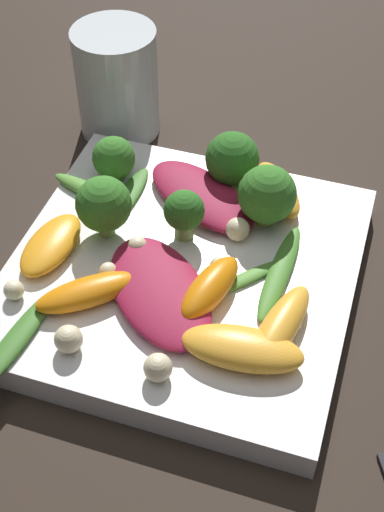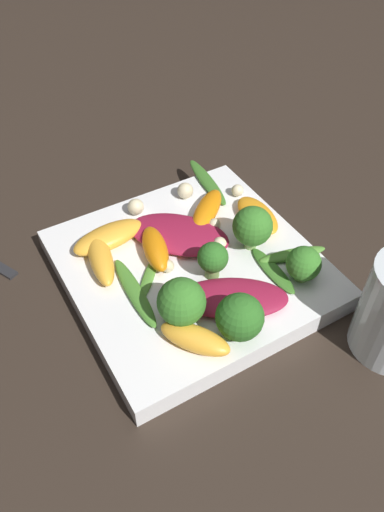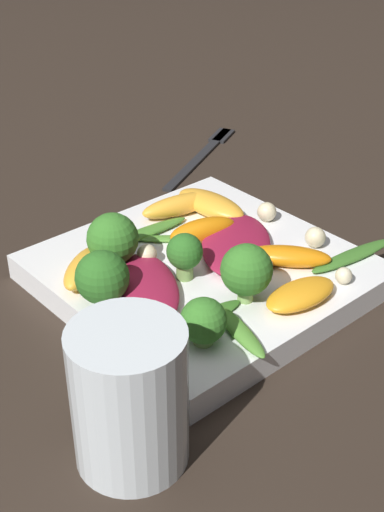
# 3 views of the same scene
# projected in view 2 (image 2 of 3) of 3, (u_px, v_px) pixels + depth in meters

# --- Properties ---
(ground_plane) EXTENTS (2.40, 2.40, 0.00)m
(ground_plane) POSITION_uv_depth(u_px,v_px,m) (191.00, 276.00, 0.52)
(ground_plane) COLOR #2D231C
(plate) EXTENTS (0.24, 0.24, 0.02)m
(plate) POSITION_uv_depth(u_px,v_px,m) (191.00, 269.00, 0.51)
(plate) COLOR white
(plate) RESTS_ON ground_plane
(radicchio_leaf_0) EXTENTS (0.11, 0.09, 0.01)m
(radicchio_leaf_0) POSITION_uv_depth(u_px,v_px,m) (233.00, 298.00, 0.46)
(radicchio_leaf_0) COLOR maroon
(radicchio_leaf_0) RESTS_ON plate
(radicchio_leaf_1) EXTENTS (0.12, 0.12, 0.01)m
(radicchio_leaf_1) POSITION_uv_depth(u_px,v_px,m) (179.00, 234.00, 0.52)
(radicchio_leaf_1) COLOR maroon
(radicchio_leaf_1) RESTS_ON plate
(orange_segment_0) EXTENTS (0.04, 0.07, 0.02)m
(orange_segment_0) POSITION_uv_depth(u_px,v_px,m) (155.00, 249.00, 0.50)
(orange_segment_0) COLOR orange
(orange_segment_0) RESTS_ON plate
(orange_segment_1) EXTENTS (0.06, 0.07, 0.02)m
(orange_segment_1) POSITION_uv_depth(u_px,v_px,m) (195.00, 339.00, 0.43)
(orange_segment_1) COLOR #FCAD33
(orange_segment_1) RESTS_ON plate
(orange_segment_2) EXTENTS (0.07, 0.07, 0.02)m
(orange_segment_2) POSITION_uv_depth(u_px,v_px,m) (207.00, 210.00, 0.55)
(orange_segment_2) COLOR orange
(orange_segment_2) RESTS_ON plate
(orange_segment_3) EXTENTS (0.08, 0.04, 0.02)m
(orange_segment_3) POSITION_uv_depth(u_px,v_px,m) (108.00, 237.00, 0.52)
(orange_segment_3) COLOR #FCAD33
(orange_segment_3) RESTS_ON plate
(orange_segment_4) EXTENTS (0.04, 0.07, 0.01)m
(orange_segment_4) POSITION_uv_depth(u_px,v_px,m) (257.00, 215.00, 0.54)
(orange_segment_4) COLOR orange
(orange_segment_4) RESTS_ON plate
(orange_segment_5) EXTENTS (0.04, 0.08, 0.02)m
(orange_segment_5) POSITION_uv_depth(u_px,v_px,m) (100.00, 257.00, 0.50)
(orange_segment_5) COLOR #FCAD33
(orange_segment_5) RESTS_ON plate
(broccoli_floret_0) EXTENTS (0.03, 0.03, 0.04)m
(broccoli_floret_0) POSITION_uv_depth(u_px,v_px,m) (303.00, 264.00, 0.48)
(broccoli_floret_0) COLOR #84AD5B
(broccoli_floret_0) RESTS_ON plate
(broccoli_floret_1) EXTENTS (0.04, 0.04, 0.04)m
(broccoli_floret_1) POSITION_uv_depth(u_px,v_px,m) (240.00, 317.00, 0.43)
(broccoli_floret_1) COLOR #84AD5B
(broccoli_floret_1) RESTS_ON plate
(broccoli_floret_2) EXTENTS (0.04, 0.04, 0.05)m
(broccoli_floret_2) POSITION_uv_depth(u_px,v_px,m) (181.00, 302.00, 0.43)
(broccoli_floret_2) COLOR #7A9E51
(broccoli_floret_2) RESTS_ON plate
(broccoli_floret_3) EXTENTS (0.04, 0.04, 0.05)m
(broccoli_floret_3) POSITION_uv_depth(u_px,v_px,m) (253.00, 227.00, 0.50)
(broccoli_floret_3) COLOR #84AD5B
(broccoli_floret_3) RESTS_ON plate
(broccoli_floret_4) EXTENTS (0.03, 0.03, 0.04)m
(broccoli_floret_4) POSITION_uv_depth(u_px,v_px,m) (213.00, 259.00, 0.48)
(broccoli_floret_4) COLOR #7A9E51
(broccoli_floret_4) RESTS_ON plate
(arugula_sprig_0) EXTENTS (0.02, 0.10, 0.01)m
(arugula_sprig_0) POSITION_uv_depth(u_px,v_px,m) (135.00, 292.00, 0.47)
(arugula_sprig_0) COLOR #47842D
(arugula_sprig_0) RESTS_ON plate
(arugula_sprig_1) EXTENTS (0.05, 0.05, 0.00)m
(arugula_sprig_1) POSITION_uv_depth(u_px,v_px,m) (148.00, 276.00, 0.49)
(arugula_sprig_1) COLOR #518E33
(arugula_sprig_1) RESTS_ON plate
(arugula_sprig_2) EXTENTS (0.03, 0.10, 0.01)m
(arugula_sprig_2) POSITION_uv_depth(u_px,v_px,m) (207.00, 182.00, 0.59)
(arugula_sprig_2) COLOR #3D7528
(arugula_sprig_2) RESTS_ON plate
(arugula_sprig_3) EXTENTS (0.07, 0.03, 0.01)m
(arugula_sprig_3) POSITION_uv_depth(u_px,v_px,m) (293.00, 255.00, 0.51)
(arugula_sprig_3) COLOR #518E33
(arugula_sprig_3) RESTS_ON plate
(arugula_sprig_4) EXTENTS (0.02, 0.07, 0.00)m
(arugula_sprig_4) POSITION_uv_depth(u_px,v_px,m) (273.00, 270.00, 0.49)
(arugula_sprig_4) COLOR #3D7528
(arugula_sprig_4) RESTS_ON plate
(macadamia_nut_0) EXTENTS (0.02, 0.02, 0.02)m
(macadamia_nut_0) POSITION_uv_depth(u_px,v_px,m) (183.00, 291.00, 0.47)
(macadamia_nut_0) COLOR beige
(macadamia_nut_0) RESTS_ON plate
(macadamia_nut_1) EXTENTS (0.01, 0.01, 0.01)m
(macadamia_nut_1) POSITION_uv_depth(u_px,v_px,m) (166.00, 264.00, 0.49)
(macadamia_nut_1) COLOR beige
(macadamia_nut_1) RESTS_ON plate
(macadamia_nut_2) EXTENTS (0.02, 0.02, 0.02)m
(macadamia_nut_2) POSITION_uv_depth(u_px,v_px,m) (185.00, 191.00, 0.57)
(macadamia_nut_2) COLOR beige
(macadamia_nut_2) RESTS_ON plate
(macadamia_nut_3) EXTENTS (0.01, 0.01, 0.01)m
(macadamia_nut_3) POSITION_uv_depth(u_px,v_px,m) (214.00, 224.00, 0.53)
(macadamia_nut_3) COLOR beige
(macadamia_nut_3) RESTS_ON plate
(macadamia_nut_4) EXTENTS (0.02, 0.02, 0.02)m
(macadamia_nut_4) POSITION_uv_depth(u_px,v_px,m) (136.00, 207.00, 0.55)
(macadamia_nut_4) COLOR beige
(macadamia_nut_4) RESTS_ON plate
(macadamia_nut_5) EXTENTS (0.01, 0.01, 0.01)m
(macadamia_nut_5) POSITION_uv_depth(u_px,v_px,m) (237.00, 190.00, 0.58)
(macadamia_nut_5) COLOR beige
(macadamia_nut_5) RESTS_ON plate
(macadamia_nut_6) EXTENTS (0.01, 0.01, 0.01)m
(macadamia_nut_6) POSITION_uv_depth(u_px,v_px,m) (220.00, 245.00, 0.51)
(macadamia_nut_6) COLOR beige
(macadamia_nut_6) RESTS_ON plate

